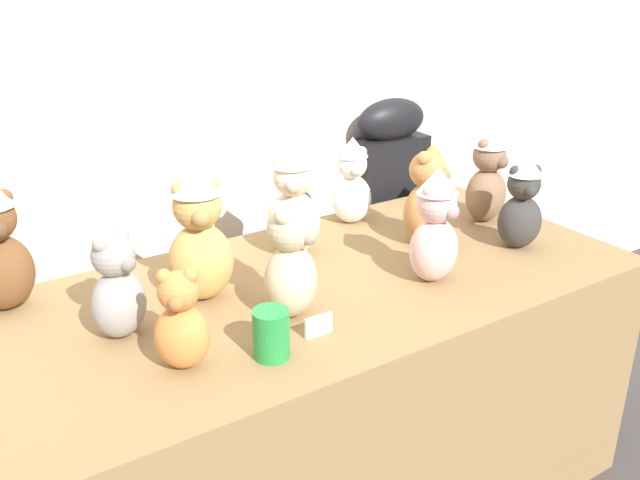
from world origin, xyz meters
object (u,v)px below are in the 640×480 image
(display_table, at_px, (320,397))
(teddy_bear_blush, at_px, (435,227))
(teddy_bear_honey, at_px, (199,234))
(teddy_bear_ginger, at_px, (181,323))
(teddy_bear_ash, at_px, (117,289))
(teddy_bear_snow, at_px, (352,182))
(teddy_bear_caramel, at_px, (426,200))
(party_cup_green, at_px, (271,334))
(teddy_bear_mocha, at_px, (488,175))
(instrument_case, at_px, (387,235))
(teddy_bear_sand, at_px, (291,265))
(teddy_bear_cream, at_px, (293,200))
(teddy_bear_charcoal, at_px, (522,203))

(display_table, xyz_separation_m, teddy_bear_blush, (0.26, -0.15, 0.51))
(teddy_bear_blush, relative_size, teddy_bear_honey, 0.87)
(display_table, xyz_separation_m, teddy_bear_ginger, (-0.46, -0.18, 0.47))
(teddy_bear_ash, xyz_separation_m, teddy_bear_honey, (0.23, 0.07, 0.06))
(teddy_bear_ginger, bearing_deg, teddy_bear_snow, 61.12)
(teddy_bear_caramel, height_order, teddy_bear_honey, teddy_bear_honey)
(party_cup_green, bearing_deg, teddy_bear_honey, 91.49)
(teddy_bear_snow, relative_size, teddy_bear_blush, 0.90)
(teddy_bear_mocha, xyz_separation_m, teddy_bear_blush, (-0.43, -0.23, -0.00))
(teddy_bear_caramel, distance_m, teddy_bear_honey, 0.70)
(instrument_case, xyz_separation_m, teddy_bear_snow, (-0.33, -0.22, 0.33))
(instrument_case, bearing_deg, party_cup_green, -138.94)
(teddy_bear_ash, xyz_separation_m, teddy_bear_sand, (0.37, -0.13, 0.01))
(teddy_bear_ash, bearing_deg, party_cup_green, -72.93)
(teddy_bear_cream, distance_m, teddy_bear_snow, 0.30)
(teddy_bear_ash, bearing_deg, teddy_bear_cream, -7.56)
(instrument_case, xyz_separation_m, teddy_bear_mocha, (0.03, -0.45, 0.35))
(teddy_bear_blush, distance_m, teddy_bear_ginger, 0.72)
(teddy_bear_mocha, xyz_separation_m, teddy_bear_honey, (-0.98, 0.00, 0.02))
(teddy_bear_charcoal, relative_size, teddy_bear_mocha, 0.91)
(teddy_bear_snow, bearing_deg, teddy_bear_charcoal, -37.77)
(teddy_bear_ash, height_order, teddy_bear_ginger, teddy_bear_ash)
(teddy_bear_mocha, bearing_deg, teddy_bear_charcoal, -118.90)
(teddy_bear_ash, relative_size, teddy_bear_mocha, 0.81)
(instrument_case, relative_size, teddy_bear_blush, 3.40)
(teddy_bear_snow, xyz_separation_m, party_cup_green, (-0.61, -0.55, -0.08))
(display_table, distance_m, teddy_bear_sand, 0.53)
(teddy_bear_ash, relative_size, teddy_bear_blush, 0.82)
(instrument_case, relative_size, teddy_bear_caramel, 3.66)
(teddy_bear_charcoal, relative_size, teddy_bear_cream, 0.85)
(display_table, distance_m, party_cup_green, 0.56)
(display_table, xyz_separation_m, teddy_bear_ash, (-0.52, 0.02, 0.48))
(instrument_case, bearing_deg, teddy_bear_sand, -140.08)
(teddy_bear_charcoal, xyz_separation_m, party_cup_green, (-0.90, -0.12, -0.08))
(teddy_bear_ash, height_order, teddy_bear_honey, teddy_bear_honey)
(teddy_bear_charcoal, distance_m, teddy_bear_blush, 0.36)
(teddy_bear_snow, height_order, teddy_bear_ginger, teddy_bear_snow)
(teddy_bear_charcoal, relative_size, teddy_bear_snow, 1.01)
(instrument_case, bearing_deg, display_table, -139.39)
(display_table, height_order, teddy_bear_ash, teddy_bear_ash)
(teddy_bear_charcoal, relative_size, teddy_bear_ash, 1.12)
(teddy_bear_charcoal, bearing_deg, teddy_bear_mocha, 92.61)
(teddy_bear_honey, xyz_separation_m, teddy_bear_ginger, (-0.16, -0.26, -0.07))
(teddy_bear_ash, bearing_deg, display_table, -27.26)
(teddy_bear_honey, xyz_separation_m, teddy_bear_sand, (0.14, -0.20, -0.04))
(teddy_bear_cream, distance_m, teddy_bear_honey, 0.35)
(teddy_bear_cream, xyz_separation_m, teddy_bear_honey, (-0.33, -0.11, 0.01))
(teddy_bear_charcoal, xyz_separation_m, teddy_bear_mocha, (0.07, 0.21, 0.01))
(teddy_bear_charcoal, bearing_deg, teddy_bear_cream, 173.20)
(teddy_bear_ash, height_order, teddy_bear_caramel, teddy_bear_caramel)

